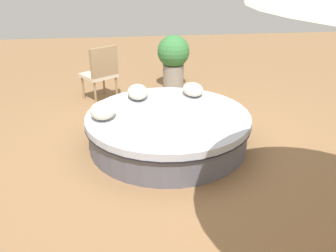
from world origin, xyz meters
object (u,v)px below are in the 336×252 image
object	(u,v)px
round_bed	(168,129)
throw_pillow_2	(103,110)
throw_pillow_1	(138,92)
patio_chair	(101,70)
planter	(173,57)
throw_pillow_0	(193,89)

from	to	relation	value
round_bed	throw_pillow_2	bearing A→B (deg)	-88.36
throw_pillow_1	patio_chair	world-z (taller)	patio_chair
round_bed	planter	bearing A→B (deg)	170.03
round_bed	planter	distance (m)	2.49
throw_pillow_2	planter	distance (m)	2.75
planter	throw_pillow_0	bearing A→B (deg)	1.28
throw_pillow_2	patio_chair	bearing A→B (deg)	-176.66
patio_chair	planter	distance (m)	1.50
throw_pillow_0	round_bed	bearing A→B (deg)	-34.66
throw_pillow_0	planter	size ratio (longest dim) A/B	0.44
throw_pillow_2	round_bed	bearing A→B (deg)	91.64
round_bed	throw_pillow_2	xyz separation A→B (m)	(0.02, -0.83, 0.32)
round_bed	patio_chair	size ratio (longest dim) A/B	2.21
planter	round_bed	bearing A→B (deg)	-9.97
throw_pillow_2	patio_chair	size ratio (longest dim) A/B	0.42
throw_pillow_0	patio_chair	size ratio (longest dim) A/B	0.46
throw_pillow_2	throw_pillow_1	bearing A→B (deg)	145.59
round_bed	throw_pillow_0	distance (m)	0.87
throw_pillow_2	patio_chair	world-z (taller)	patio_chair
throw_pillow_1	throw_pillow_2	world-z (taller)	throw_pillow_2
throw_pillow_1	throw_pillow_0	bearing A→B (deg)	90.49
round_bed	throw_pillow_2	distance (m)	0.89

